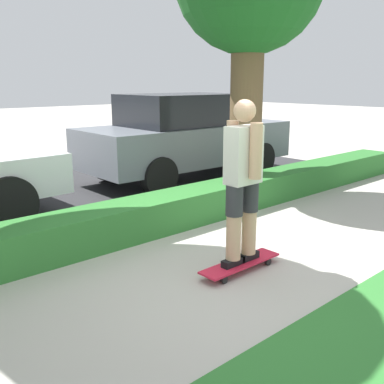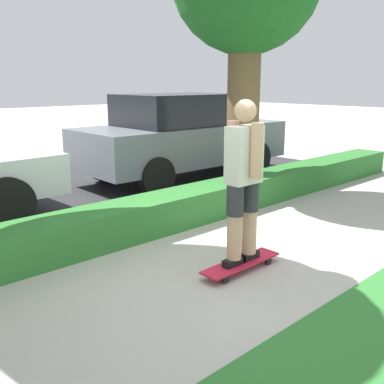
# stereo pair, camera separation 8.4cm
# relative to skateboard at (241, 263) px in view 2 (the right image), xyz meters

# --- Properties ---
(ground_plane) EXTENTS (60.00, 60.00, 0.00)m
(ground_plane) POSITION_rel_skateboard_xyz_m (-0.19, 0.02, -0.08)
(ground_plane) COLOR #ADA89E
(street_asphalt) EXTENTS (12.63, 5.00, 0.01)m
(street_asphalt) POSITION_rel_skateboard_xyz_m (-0.19, 4.22, -0.07)
(street_asphalt) COLOR #2D2D30
(street_asphalt) RESTS_ON ground_plane
(hedge_row) EXTENTS (12.63, 0.60, 0.44)m
(hedge_row) POSITION_rel_skateboard_xyz_m (-0.19, 1.62, 0.14)
(hedge_row) COLOR #2D702D
(hedge_row) RESTS_ON ground_plane
(skateboard) EXTENTS (0.98, 0.24, 0.10)m
(skateboard) POSITION_rel_skateboard_xyz_m (0.00, 0.00, 0.00)
(skateboard) COLOR red
(skateboard) RESTS_ON ground_plane
(skater_person) EXTENTS (0.49, 0.42, 1.64)m
(skater_person) POSITION_rel_skateboard_xyz_m (0.00, 0.00, 0.89)
(skater_person) COLOR black
(skater_person) RESTS_ON skateboard
(parked_car_middle) EXTENTS (4.32, 1.79, 1.66)m
(parked_car_middle) POSITION_rel_skateboard_xyz_m (2.59, 3.79, 0.78)
(parked_car_middle) COLOR slate
(parked_car_middle) RESTS_ON ground_plane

